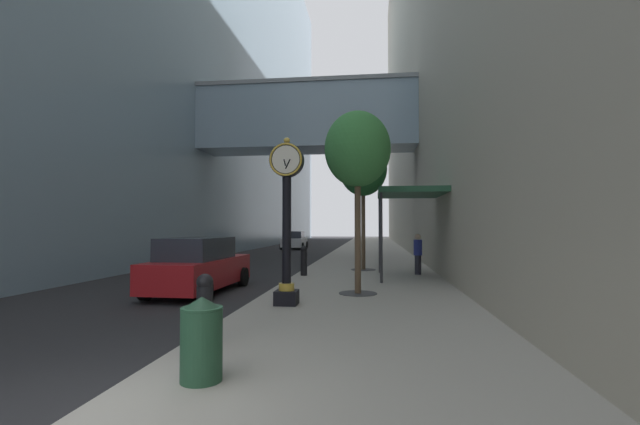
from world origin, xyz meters
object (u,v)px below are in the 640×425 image
(street_clock, at_px, (287,213))
(pedestrian_walking, at_px, (418,253))
(bollard_third, at_px, (287,268))
(bollard_nearest, at_px, (205,308))
(street_tree_mid_near, at_px, (363,169))
(car_white_mid, at_px, (294,240))
(bollard_fourth, at_px, (304,260))
(street_tree_near, at_px, (358,151))
(car_red_near, at_px, (199,266))
(trash_bin, at_px, (202,338))

(street_clock, relative_size, pedestrian_walking, 2.55)
(bollard_third, xyz_separation_m, pedestrian_walking, (4.49, 4.26, 0.24))
(bollard_nearest, bearing_deg, bollard_third, 90.00)
(street_tree_mid_near, relative_size, car_white_mid, 1.41)
(bollard_third, xyz_separation_m, bollard_fourth, (0.00, 3.36, 0.00))
(street_tree_near, height_order, street_tree_mid_near, street_tree_mid_near)
(street_tree_mid_near, height_order, car_white_mid, street_tree_mid_near)
(pedestrian_walking, height_order, car_red_near, pedestrian_walking)
(street_clock, bearing_deg, bollard_third, 101.25)
(bollard_fourth, xyz_separation_m, street_tree_near, (2.27, -4.34, 3.52))
(bollard_nearest, xyz_separation_m, trash_bin, (0.58, -1.52, -0.07))
(bollard_fourth, distance_m, street_tree_mid_near, 5.12)
(trash_bin, height_order, car_red_near, car_red_near)
(street_tree_mid_near, bearing_deg, car_white_mid, 109.08)
(street_clock, xyz_separation_m, trash_bin, (-0.01, -5.29, -1.73))
(street_clock, relative_size, bollard_fourth, 3.56)
(pedestrian_walking, relative_size, car_red_near, 0.34)
(trash_bin, bearing_deg, bollard_third, 94.01)
(bollard_third, bearing_deg, car_white_mid, 99.95)
(street_tree_near, height_order, pedestrian_walking, street_tree_near)
(car_red_near, bearing_deg, bollard_fourth, 54.99)
(street_clock, distance_m, bollard_nearest, 4.16)
(pedestrian_walking, height_order, car_white_mid, pedestrian_walking)
(street_clock, xyz_separation_m, pedestrian_walking, (3.90, 7.21, -1.42))
(street_clock, xyz_separation_m, street_tree_mid_near, (1.69, 8.77, 2.20))
(bollard_nearest, bearing_deg, car_white_mid, 97.89)
(pedestrian_walking, bearing_deg, bollard_nearest, -112.26)
(bollard_third, relative_size, street_tree_near, 0.22)
(trash_bin, height_order, pedestrian_walking, pedestrian_walking)
(bollard_fourth, bearing_deg, street_tree_mid_near, 47.39)
(car_red_near, bearing_deg, car_white_mid, 93.82)
(street_tree_near, xyz_separation_m, pedestrian_walking, (2.22, 5.24, -3.28))
(street_tree_near, relative_size, pedestrian_walking, 3.24)
(bollard_fourth, xyz_separation_m, trash_bin, (0.58, -11.59, -0.07))
(trash_bin, height_order, car_white_mid, car_white_mid)
(bollard_nearest, relative_size, bollard_fourth, 1.00)
(street_tree_near, bearing_deg, trash_bin, -103.17)
(bollard_third, distance_m, car_white_mid, 25.55)
(bollard_nearest, height_order, car_white_mid, car_white_mid)
(street_tree_near, bearing_deg, bollard_nearest, -111.65)
(bollard_nearest, distance_m, trash_bin, 1.63)
(street_tree_near, distance_m, street_tree_mid_near, 6.82)
(street_clock, distance_m, bollard_third, 3.43)
(bollard_nearest, xyz_separation_m, street_tree_near, (2.27, 5.73, 3.52))
(street_tree_near, xyz_separation_m, car_white_mid, (-6.69, 26.15, -3.48))
(bollard_third, height_order, trash_bin, bollard_third)
(bollard_fourth, height_order, street_tree_mid_near, street_tree_mid_near)
(trash_bin, xyz_separation_m, car_red_near, (-3.28, 7.73, 0.15))
(street_tree_near, xyz_separation_m, car_red_near, (-4.98, 0.48, -3.44))
(pedestrian_walking, bearing_deg, bollard_fourth, -168.60)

